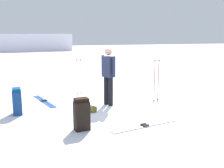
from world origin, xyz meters
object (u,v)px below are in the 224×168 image
object	(u,v)px
skier_standing	(108,73)
ski_poles_planted_far	(79,75)
ski_poles_planted_near	(156,79)
backpack_bright	(17,101)
sleeping_mat_rolled	(88,108)
backpack_large_dark	(82,114)
ski_pair_near	(44,101)
ski_pair_far	(145,126)

from	to	relation	value
skier_standing	ski_poles_planted_far	distance (m)	1.73
ski_poles_planted_near	ski_poles_planted_far	bearing A→B (deg)	141.89
backpack_bright	sleeping_mat_rolled	world-z (taller)	backpack_bright
ski_poles_planted_near	skier_standing	bearing A→B (deg)	177.57
backpack_large_dark	sleeping_mat_rolled	world-z (taller)	backpack_large_dark
ski_pair_near	ski_poles_planted_far	xyz separation A→B (m)	(1.23, 0.63, 0.68)
ski_pair_far	backpack_bright	distance (m)	3.39
skier_standing	ski_pair_far	distance (m)	2.23
skier_standing	ski_pair_near	xyz separation A→B (m)	(-1.82, 0.97, -0.94)
backpack_large_dark	backpack_bright	size ratio (longest dim) A/B	1.02
backpack_large_dark	ski_poles_planted_near	bearing A→B (deg)	33.25
ski_pair_far	backpack_bright	xyz separation A→B (m)	(-2.84, 1.83, 0.33)
ski_pair_far	ski_poles_planted_near	xyz separation A→B (m)	(1.23, 1.94, 0.72)
skier_standing	backpack_large_dark	size ratio (longest dim) A/B	2.36
ski_pair_near	backpack_large_dark	world-z (taller)	backpack_large_dark
backpack_large_dark	ski_poles_planted_far	size ratio (longest dim) A/B	0.59
skier_standing	backpack_large_dark	world-z (taller)	skier_standing
ski_pair_near	ski_pair_far	bearing A→B (deg)	-54.56
backpack_bright	ski_poles_planted_near	distance (m)	4.09
sleeping_mat_rolled	ski_poles_planted_near	bearing A→B (deg)	8.83
ski_poles_planted_far	backpack_bright	bearing A→B (deg)	-137.69
skier_standing	backpack_bright	size ratio (longest dim) A/B	2.41
ski_pair_near	skier_standing	bearing A→B (deg)	-28.08
ski_poles_planted_near	sleeping_mat_rolled	distance (m)	2.34
ski_poles_planted_near	ski_poles_planted_far	world-z (taller)	ski_poles_planted_near
ski_pair_near	ski_poles_planted_far	bearing A→B (deg)	26.98
skier_standing	ski_poles_planted_near	bearing A→B (deg)	-2.43
ski_poles_planted_near	ski_poles_planted_far	size ratio (longest dim) A/B	1.06
backpack_bright	sleeping_mat_rolled	size ratio (longest dim) A/B	1.28
ski_pair_near	backpack_bright	world-z (taller)	backpack_bright
backpack_large_dark	ski_poles_planted_near	xyz separation A→B (m)	(2.65, 1.74, 0.37)
ski_poles_planted_near	ski_poles_planted_far	xyz separation A→B (m)	(-2.12, 1.66, -0.04)
skier_standing	ski_pair_near	world-z (taller)	skier_standing
ski_pair_near	ski_poles_planted_near	distance (m)	3.58
skier_standing	ski_poles_planted_far	size ratio (longest dim) A/B	1.38
skier_standing	ski_poles_planted_near	world-z (taller)	skier_standing
backpack_large_dark	ski_poles_planted_near	size ratio (longest dim) A/B	0.55
skier_standing	ski_pair_near	bearing A→B (deg)	151.92
ski_pair_near	sleeping_mat_rolled	size ratio (longest dim) A/B	3.10
ski_pair_far	backpack_large_dark	size ratio (longest dim) A/B	2.38
ski_pair_far	ski_poles_planted_far	xyz separation A→B (m)	(-0.89, 3.60, 0.68)
ski_poles_planted_far	sleeping_mat_rolled	bearing A→B (deg)	-92.96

